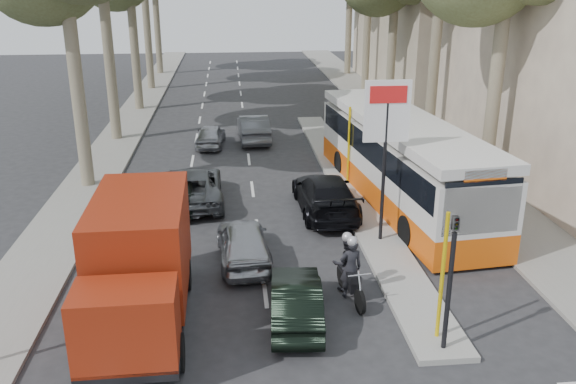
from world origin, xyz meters
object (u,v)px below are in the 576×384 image
Objects in this scene: red_truck at (139,262)px; motorcycle at (349,267)px; dark_hatchback at (296,300)px; city_bus at (401,158)px; silver_hatchback at (244,242)px.

red_truck reaches higher than motorcycle.
dark_hatchback is 1.65× the size of motorcycle.
city_bus is (9.18, 8.37, 0.08)m from red_truck.
dark_hatchback is 10.18m from city_bus.
silver_hatchback is 0.30× the size of city_bus.
silver_hatchback reaches higher than dark_hatchback.
city_bus is 8.31m from motorcycle.
city_bus is 5.87× the size of motorcycle.
silver_hatchback is 3.81m from motorcycle.
red_truck reaches higher than dark_hatchback.
motorcycle is (-3.51, -7.48, -0.94)m from city_bus.
city_bus reaches higher than motorcycle.
motorcycle is (1.63, 1.23, 0.26)m from dark_hatchback.
red_truck is 2.73× the size of motorcycle.
motorcycle is (5.67, 0.89, -0.85)m from red_truck.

